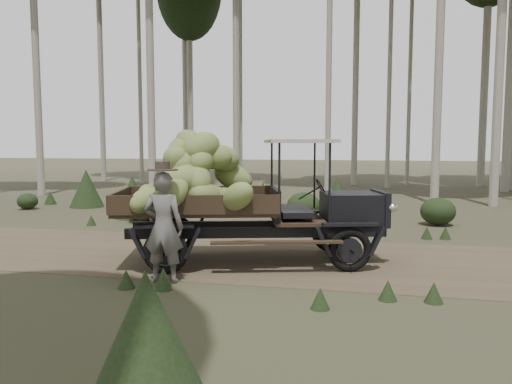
% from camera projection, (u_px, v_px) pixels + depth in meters
% --- Properties ---
extents(ground, '(120.00, 120.00, 0.00)m').
position_uv_depth(ground, '(261.00, 257.00, 9.88)').
color(ground, '#473D2B').
rests_on(ground, ground).
extents(dirt_track, '(70.00, 4.00, 0.01)m').
position_uv_depth(dirt_track, '(261.00, 257.00, 9.88)').
color(dirt_track, brown).
rests_on(dirt_track, ground).
extents(banana_truck, '(5.30, 3.22, 2.60)m').
position_uv_depth(banana_truck, '(224.00, 187.00, 9.21)').
color(banana_truck, black).
rests_on(banana_truck, ground).
extents(farmer, '(0.67, 0.49, 1.96)m').
position_uv_depth(farmer, '(164.00, 226.00, 8.04)').
color(farmer, '#5C5954').
rests_on(farmer, ground).
extents(undergrowth, '(23.51, 15.18, 1.36)m').
position_uv_depth(undergrowth, '(312.00, 228.00, 10.20)').
color(undergrowth, '#233319').
rests_on(undergrowth, ground).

